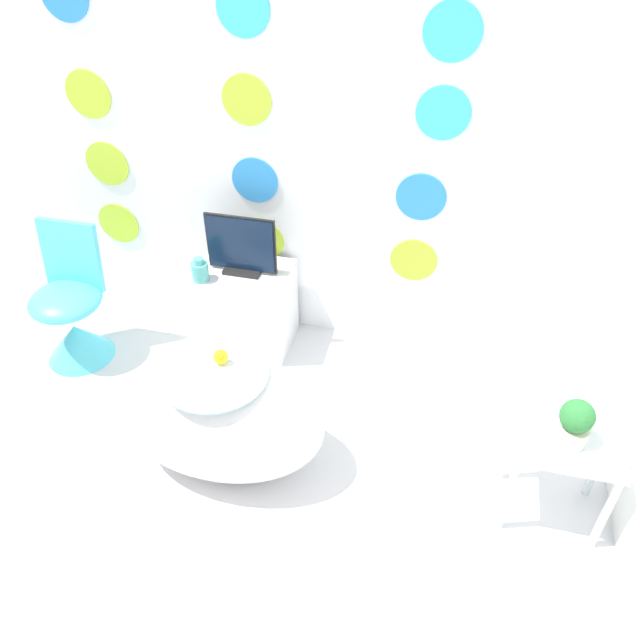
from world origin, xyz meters
name	(u,v)px	position (x,y,z in m)	size (l,w,h in m)	color
ground_plane	(125,597)	(0.00, 0.00, 0.00)	(12.00, 12.00, 0.00)	silver
wall_back_dotted	(251,106)	(0.00, 1.83, 1.30)	(4.79, 0.05, 2.60)	white
bathtub	(221,417)	(0.15, 0.74, 0.29)	(0.95, 0.56, 0.57)	white
rubber_duck	(220,356)	(0.16, 0.79, 0.61)	(0.06, 0.07, 0.08)	yellow
chair	(73,319)	(-0.91, 1.25, 0.25)	(0.39, 0.39, 0.77)	#4CC6DB
tv_cabinet	(247,307)	(-0.03, 1.60, 0.24)	(0.50, 0.37, 0.48)	silver
tv	(241,248)	(-0.03, 1.60, 0.63)	(0.38, 0.12, 0.33)	black
vase	(200,271)	(-0.22, 1.47, 0.54)	(0.09, 0.09, 0.13)	#51B2AD
side_table	(563,455)	(1.60, 0.80, 0.37)	(0.43, 0.32, 0.46)	silver
potted_plant_left	(575,422)	(1.60, 0.80, 0.56)	(0.13, 0.13, 0.20)	beige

